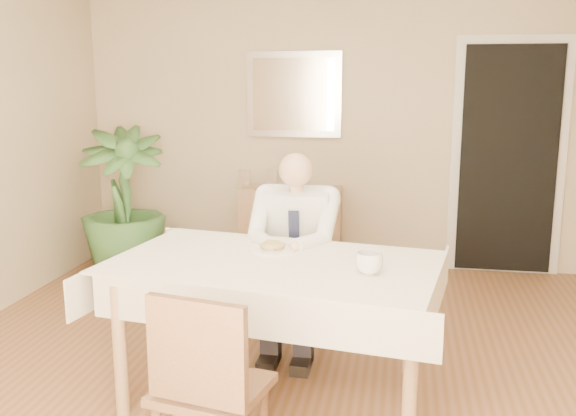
% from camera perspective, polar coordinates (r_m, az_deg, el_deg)
% --- Properties ---
extents(room, '(5.00, 5.02, 2.60)m').
position_cam_1_polar(room, '(3.37, -1.05, 4.66)').
color(room, brown).
rests_on(room, ground).
extents(doorway, '(0.96, 0.07, 2.10)m').
position_cam_1_polar(doorway, '(5.85, 18.96, 4.03)').
color(doorway, white).
rests_on(doorway, ground).
extents(mirror, '(0.86, 0.04, 0.76)m').
position_cam_1_polar(mirror, '(5.83, 0.51, 10.06)').
color(mirror, silver).
rests_on(mirror, room).
extents(dining_table, '(1.87, 1.27, 0.75)m').
position_cam_1_polar(dining_table, '(3.42, -1.23, -6.09)').
color(dining_table, '#A07957').
rests_on(dining_table, ground).
extents(chair_far, '(0.42, 0.42, 0.86)m').
position_cam_1_polar(chair_far, '(4.30, 1.09, -4.99)').
color(chair_far, '#4A321D').
rests_on(chair_far, ground).
extents(chair_near, '(0.50, 0.50, 0.89)m').
position_cam_1_polar(chair_near, '(2.69, -7.27, -15.14)').
color(chair_near, '#4A321D').
rests_on(chair_near, ground).
extents(seated_man, '(0.48, 0.72, 1.24)m').
position_cam_1_polar(seated_man, '(3.97, 0.45, -3.21)').
color(seated_man, white).
rests_on(seated_man, ground).
extents(plate, '(0.26, 0.26, 0.02)m').
position_cam_1_polar(plate, '(3.58, -1.38, -3.70)').
color(plate, white).
rests_on(plate, dining_table).
extents(food, '(0.14, 0.14, 0.06)m').
position_cam_1_polar(food, '(3.58, -1.39, -3.36)').
color(food, olive).
rests_on(food, dining_table).
extents(knife, '(0.01, 0.13, 0.01)m').
position_cam_1_polar(knife, '(3.52, -0.94, -3.72)').
color(knife, silver).
rests_on(knife, dining_table).
extents(fork, '(0.01, 0.13, 0.01)m').
position_cam_1_polar(fork, '(3.53, -2.22, -3.66)').
color(fork, silver).
rests_on(fork, dining_table).
extents(coffee_mug, '(0.15, 0.15, 0.11)m').
position_cam_1_polar(coffee_mug, '(3.19, 7.22, -4.89)').
color(coffee_mug, white).
rests_on(coffee_mug, dining_table).
extents(sideboard, '(0.93, 0.35, 0.73)m').
position_cam_1_polar(sideboard, '(5.84, 0.24, -1.68)').
color(sideboard, '#A07957').
rests_on(sideboard, ground).
extents(photo_frame_left, '(0.10, 0.02, 0.14)m').
position_cam_1_polar(photo_frame_left, '(5.88, -3.90, 2.71)').
color(photo_frame_left, silver).
rests_on(photo_frame_left, sideboard).
extents(photo_frame_center, '(0.10, 0.02, 0.14)m').
position_cam_1_polar(photo_frame_center, '(5.86, -1.47, 2.71)').
color(photo_frame_center, silver).
rests_on(photo_frame_center, sideboard).
extents(photo_frame_right, '(0.10, 0.02, 0.14)m').
position_cam_1_polar(photo_frame_right, '(5.79, 1.01, 2.60)').
color(photo_frame_right, silver).
rests_on(photo_frame_right, sideboard).
extents(potted_palm, '(0.94, 0.94, 1.29)m').
position_cam_1_polar(potted_palm, '(5.71, -14.47, 0.50)').
color(potted_palm, '#305A28').
rests_on(potted_palm, ground).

